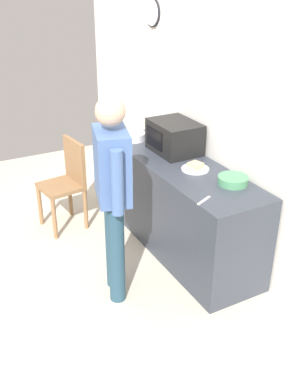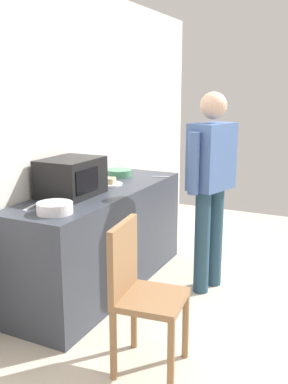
{
  "view_description": "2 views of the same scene",
  "coord_description": "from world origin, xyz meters",
  "px_view_note": "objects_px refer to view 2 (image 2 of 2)",
  "views": [
    {
      "loc": [
        3.25,
        -0.87,
        2.5
      ],
      "look_at": [
        0.19,
        0.75,
        0.77
      ],
      "focal_mm": 42.22,
      "sensor_mm": 36.0,
      "label": 1
    },
    {
      "loc": [
        -3.05,
        -0.69,
        1.71
      ],
      "look_at": [
        0.19,
        0.89,
        0.86
      ],
      "focal_mm": 40.73,
      "sensor_mm": 36.0,
      "label": 2
    }
  ],
  "objects_px": {
    "salad_bowl": "(55,208)",
    "person_standing": "(211,177)",
    "microwave": "(71,177)",
    "cereal_bowl": "(119,173)",
    "sandwich_plate": "(109,183)",
    "fork_utensil": "(161,177)",
    "spoon_utensil": "(29,208)",
    "wooden_chair": "(139,289)"
  },
  "relations": [
    {
      "from": "fork_utensil",
      "to": "sandwich_plate",
      "type": "bearing_deg",
      "value": 152.66
    },
    {
      "from": "cereal_bowl",
      "to": "spoon_utensil",
      "type": "height_order",
      "value": "cereal_bowl"
    },
    {
      "from": "spoon_utensil",
      "to": "person_standing",
      "type": "bearing_deg",
      "value": -41.93
    },
    {
      "from": "microwave",
      "to": "fork_utensil",
      "type": "relative_size",
      "value": 2.94
    },
    {
      "from": "microwave",
      "to": "person_standing",
      "type": "relative_size",
      "value": 0.29
    },
    {
      "from": "sandwich_plate",
      "to": "salad_bowl",
      "type": "height_order",
      "value": "salad_bowl"
    },
    {
      "from": "microwave",
      "to": "sandwich_plate",
      "type": "relative_size",
      "value": 2.03
    },
    {
      "from": "person_standing",
      "to": "sandwich_plate",
      "type": "bearing_deg",
      "value": 101.78
    },
    {
      "from": "fork_utensil",
      "to": "salad_bowl",
      "type": "bearing_deg",
      "value": 174.64
    },
    {
      "from": "microwave",
      "to": "salad_bowl",
      "type": "xyz_separation_m",
      "value": [
        -0.48,
        -0.2,
        -0.11
      ]
    },
    {
      "from": "cereal_bowl",
      "to": "person_standing",
      "type": "height_order",
      "value": "person_standing"
    },
    {
      "from": "wooden_chair",
      "to": "fork_utensil",
      "type": "bearing_deg",
      "value": 19.59
    },
    {
      "from": "wooden_chair",
      "to": "cereal_bowl",
      "type": "bearing_deg",
      "value": 33.13
    },
    {
      "from": "person_standing",
      "to": "wooden_chair",
      "type": "bearing_deg",
      "value": 178.27
    },
    {
      "from": "sandwich_plate",
      "to": "fork_utensil",
      "type": "relative_size",
      "value": 1.45
    },
    {
      "from": "salad_bowl",
      "to": "cereal_bowl",
      "type": "distance_m",
      "value": 1.36
    },
    {
      "from": "cereal_bowl",
      "to": "fork_utensil",
      "type": "relative_size",
      "value": 1.48
    },
    {
      "from": "sandwich_plate",
      "to": "person_standing",
      "type": "distance_m",
      "value": 0.91
    },
    {
      "from": "fork_utensil",
      "to": "spoon_utensil",
      "type": "relative_size",
      "value": 1.0
    },
    {
      "from": "cereal_bowl",
      "to": "wooden_chair",
      "type": "xyz_separation_m",
      "value": [
        -1.47,
        -0.96,
        -0.39
      ]
    },
    {
      "from": "person_standing",
      "to": "wooden_chair",
      "type": "height_order",
      "value": "person_standing"
    },
    {
      "from": "sandwich_plate",
      "to": "fork_utensil",
      "type": "xyz_separation_m",
      "value": [
        0.53,
        -0.27,
        -0.02
      ]
    },
    {
      "from": "salad_bowl",
      "to": "cereal_bowl",
      "type": "bearing_deg",
      "value": 10.42
    },
    {
      "from": "sandwich_plate",
      "to": "wooden_chair",
      "type": "distance_m",
      "value": 1.42
    },
    {
      "from": "sandwich_plate",
      "to": "cereal_bowl",
      "type": "bearing_deg",
      "value": 15.92
    },
    {
      "from": "sandwich_plate",
      "to": "cereal_bowl",
      "type": "relative_size",
      "value": 0.98
    },
    {
      "from": "cereal_bowl",
      "to": "spoon_utensil",
      "type": "xyz_separation_m",
      "value": [
        -1.32,
        0.0,
        -0.03
      ]
    },
    {
      "from": "cereal_bowl",
      "to": "fork_utensil",
      "type": "xyz_separation_m",
      "value": [
        0.14,
        -0.39,
        -0.03
      ]
    },
    {
      "from": "microwave",
      "to": "sandwich_plate",
      "type": "xyz_separation_m",
      "value": [
        0.47,
        -0.07,
        -0.13
      ]
    },
    {
      "from": "microwave",
      "to": "sandwich_plate",
      "type": "height_order",
      "value": "microwave"
    },
    {
      "from": "salad_bowl",
      "to": "sandwich_plate",
      "type": "bearing_deg",
      "value": 8.11
    },
    {
      "from": "spoon_utensil",
      "to": "person_standing",
      "type": "height_order",
      "value": "person_standing"
    },
    {
      "from": "salad_bowl",
      "to": "fork_utensil",
      "type": "bearing_deg",
      "value": -5.36
    },
    {
      "from": "salad_bowl",
      "to": "person_standing",
      "type": "bearing_deg",
      "value": -33.42
    },
    {
      "from": "salad_bowl",
      "to": "wooden_chair",
      "type": "distance_m",
      "value": 0.83
    },
    {
      "from": "microwave",
      "to": "spoon_utensil",
      "type": "height_order",
      "value": "microwave"
    },
    {
      "from": "salad_bowl",
      "to": "person_standing",
      "type": "distance_m",
      "value": 1.36
    },
    {
      "from": "fork_utensil",
      "to": "microwave",
      "type": "bearing_deg",
      "value": 161.21
    },
    {
      "from": "microwave",
      "to": "person_standing",
      "type": "xyz_separation_m",
      "value": [
        0.65,
        -0.95,
        -0.04
      ]
    },
    {
      "from": "fork_utensil",
      "to": "person_standing",
      "type": "height_order",
      "value": "person_standing"
    },
    {
      "from": "person_standing",
      "to": "wooden_chair",
      "type": "xyz_separation_m",
      "value": [
        -1.26,
        0.04,
        -0.47
      ]
    },
    {
      "from": "fork_utensil",
      "to": "cereal_bowl",
      "type": "bearing_deg",
      "value": 110.07
    }
  ]
}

